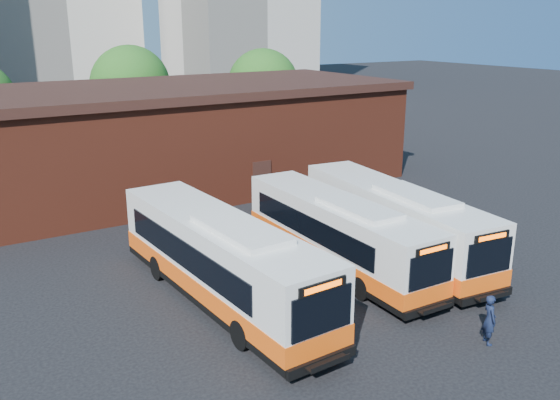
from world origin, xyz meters
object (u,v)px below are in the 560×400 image
bus_midwest (221,263)px  bus_mideast (337,235)px  transit_worker (489,320)px  bus_east (393,224)px

bus_midwest → bus_mideast: (5.66, 0.39, -0.12)m
bus_midwest → transit_worker: bus_midwest is taller
bus_mideast → transit_worker: size_ratio=6.78×
bus_midwest → bus_mideast: bus_midwest is taller
bus_midwest → bus_mideast: bearing=0.9°
bus_midwest → bus_east: bearing=-1.9°
bus_midwest → bus_east: (8.60, 0.17, -0.07)m
bus_midwest → bus_east: bus_midwest is taller
bus_east → bus_midwest: bearing=-173.1°
bus_mideast → transit_worker: 7.72m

